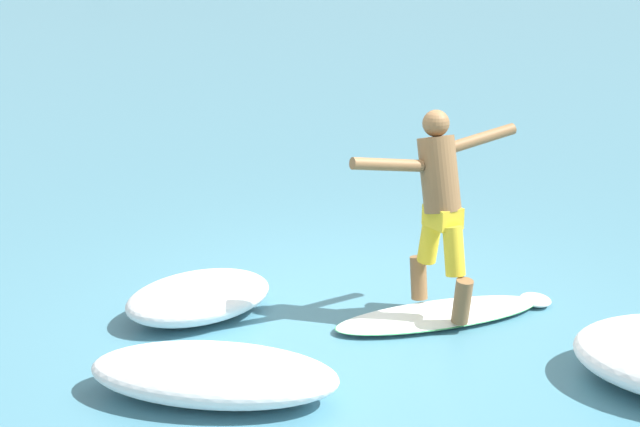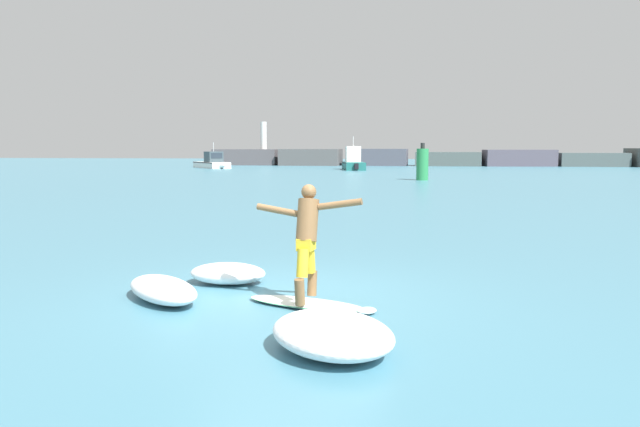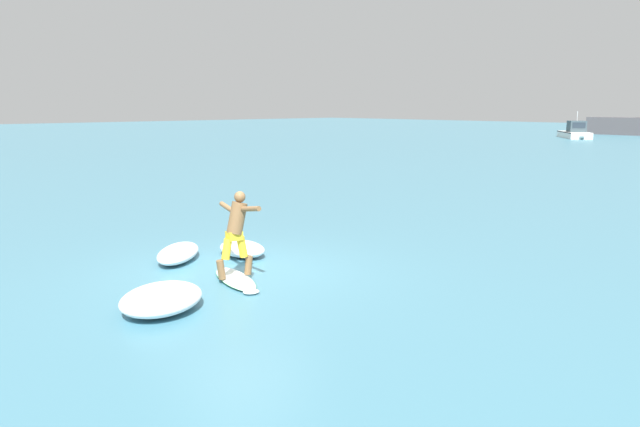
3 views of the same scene
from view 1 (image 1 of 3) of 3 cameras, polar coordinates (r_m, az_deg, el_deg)
ground_plane at (r=7.09m, az=2.51°, el=-6.38°), size 200.00×200.00×0.00m
surfboard at (r=7.03m, az=7.83°, el=-6.40°), size 1.89×1.04×0.22m
surfer at (r=6.74m, az=7.65°, el=1.03°), size 1.47×0.73×1.55m
wave_foam_at_nose at (r=5.84m, az=-6.82°, el=-10.17°), size 1.65×1.68×0.32m
wave_foam_beside at (r=7.03m, az=-7.75°, el=-5.32°), size 1.22×0.84×0.32m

